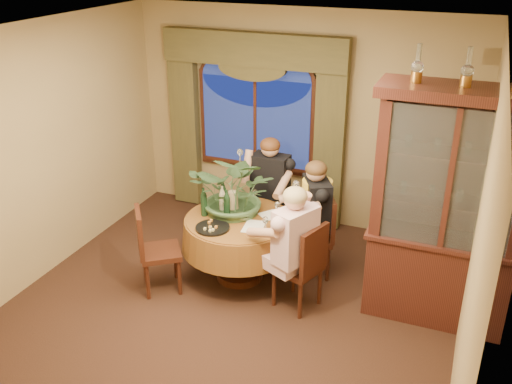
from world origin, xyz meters
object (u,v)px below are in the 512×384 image
at_px(oil_lamp_left, 418,63).
at_px(olive_bowl, 242,218).
at_px(wine_bottle_1, 223,194).
at_px(person_pink, 295,252).
at_px(person_back, 270,192).
at_px(centerpiece_plant, 236,160).
at_px(chair_right, 298,265).
at_px(person_scarf, 316,219).
at_px(wine_bottle_0, 204,202).
at_px(oil_lamp_center, 468,67).
at_px(china_cabinet, 446,211).
at_px(wine_bottle_3, 222,200).
at_px(chair_back_right, 311,237).
at_px(chair_back, 264,207).
at_px(wine_bottle_2, 227,204).
at_px(stoneware_vase, 233,202).
at_px(dining_table, 239,248).
at_px(chair_front_left, 160,250).

xyz_separation_m(oil_lamp_left, olive_bowl, (-1.65, -0.10, -1.78)).
height_order(oil_lamp_left, wine_bottle_1, oil_lamp_left).
bearing_deg(oil_lamp_left, person_pink, -153.73).
height_order(person_back, centerpiece_plant, centerpiece_plant).
bearing_deg(olive_bowl, chair_right, -18.76).
height_order(person_pink, person_scarf, person_pink).
distance_m(person_pink, wine_bottle_0, 1.21).
relative_size(oil_lamp_center, person_scarf, 0.25).
bearing_deg(china_cabinet, wine_bottle_3, -179.08).
bearing_deg(chair_back_right, chair_right, 157.01).
relative_size(chair_right, person_back, 0.68).
bearing_deg(chair_back, chair_right, 122.43).
distance_m(oil_lamp_left, chair_back_right, 2.31).
xyz_separation_m(olive_bowl, wine_bottle_3, (-0.26, 0.06, 0.14)).
height_order(oil_lamp_center, wine_bottle_0, oil_lamp_center).
relative_size(person_back, wine_bottle_1, 4.27).
height_order(olive_bowl, wine_bottle_2, wine_bottle_2).
distance_m(chair_back_right, person_back, 0.88).
distance_m(china_cabinet, stoneware_vase, 2.26).
bearing_deg(wine_bottle_3, dining_table, -11.13).
distance_m(dining_table, oil_lamp_left, 2.76).
bearing_deg(wine_bottle_2, centerpiece_plant, 76.40).
bearing_deg(stoneware_vase, wine_bottle_3, -137.14).
relative_size(wine_bottle_0, wine_bottle_1, 1.00).
height_order(person_back, olive_bowl, person_back).
height_order(dining_table, chair_back, chair_back).
distance_m(chair_back, person_scarf, 0.95).
bearing_deg(person_scarf, centerpiece_plant, 78.83).
distance_m(oil_lamp_left, chair_back, 2.82).
bearing_deg(china_cabinet, oil_lamp_left, 180.00).
relative_size(centerpiece_plant, olive_bowl, 6.58).
distance_m(chair_front_left, person_pink, 1.50).
height_order(dining_table, stoneware_vase, stoneware_vase).
bearing_deg(china_cabinet, wine_bottle_2, -177.21).
bearing_deg(centerpiece_plant, chair_front_left, -132.87).
relative_size(person_pink, wine_bottle_0, 4.24).
height_order(person_scarf, stoneware_vase, person_scarf).
relative_size(oil_lamp_left, chair_back, 0.35).
xyz_separation_m(oil_lamp_center, person_scarf, (-1.36, 0.33, -1.86)).
height_order(china_cabinet, person_pink, china_cabinet).
height_order(oil_lamp_left, chair_back_right, oil_lamp_left).
xyz_separation_m(centerpiece_plant, wine_bottle_2, (-0.04, -0.18, -0.46)).
relative_size(person_pink, olive_bowl, 8.52).
distance_m(wine_bottle_0, wine_bottle_3, 0.20).
bearing_deg(china_cabinet, stoneware_vase, 178.81).
height_order(oil_lamp_left, chair_back, oil_lamp_left).
relative_size(dining_table, chair_back_right, 1.34).
bearing_deg(oil_lamp_left, stoneware_vase, 178.54).
xyz_separation_m(chair_right, wine_bottle_0, (-1.15, 0.19, 0.44)).
height_order(oil_lamp_center, person_back, oil_lamp_center).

